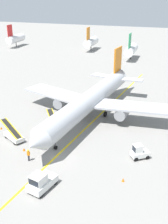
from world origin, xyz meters
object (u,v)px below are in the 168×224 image
at_px(baggage_tug_near_wing, 139,152).
at_px(safety_cone_nose_right, 24,149).
at_px(airliner, 91,99).
at_px(belt_loader_aft_hold, 13,135).
at_px(ground_crew_marshaller, 29,155).
at_px(safety_cone_nose_left, 108,107).
at_px(safety_cone_wingtip_left, 1,128).
at_px(safety_cone_wingtip_right, 123,180).
at_px(pushback_tug, 41,182).
at_px(belt_loader_forward_hold, 54,125).

bearing_deg(baggage_tug_near_wing, safety_cone_nose_right, -168.31).
xyz_separation_m(airliner, baggage_tug_near_wing, (10.06, -10.53, -2.49)).
relative_size(belt_loader_aft_hold, ground_crew_marshaller, 2.93).
bearing_deg(airliner, ground_crew_marshaller, -103.31).
bearing_deg(safety_cone_nose_left, safety_cone_wingtip_left, -135.69).
height_order(safety_cone_nose_left, safety_cone_wingtip_right, same).
bearing_deg(belt_loader_aft_hold, safety_cone_wingtip_right, -14.83).
xyz_separation_m(safety_cone_wingtip_left, safety_cone_wingtip_right, (21.53, -7.07, 0.00)).
height_order(baggage_tug_near_wing, safety_cone_nose_left, baggage_tug_near_wing).
bearing_deg(pushback_tug, baggage_tug_near_wing, 45.91).
bearing_deg(baggage_tug_near_wing, ground_crew_marshaller, -159.24).
distance_m(airliner, safety_cone_nose_left, 6.31).
distance_m(airliner, baggage_tug_near_wing, 14.77).
height_order(ground_crew_marshaller, safety_cone_nose_left, ground_crew_marshaller).
relative_size(safety_cone_nose_right, safety_cone_wingtip_left, 1.00).
bearing_deg(airliner, belt_loader_forward_hold, -123.44).
xyz_separation_m(airliner, safety_cone_wingtip_right, (9.01, -16.10, -3.20)).
bearing_deg(safety_cone_wingtip_right, safety_cone_nose_right, 170.94).
xyz_separation_m(belt_loader_forward_hold, safety_cone_wingtip_right, (13.24, -9.70, -0.56)).
distance_m(safety_cone_nose_right, safety_cone_wingtip_right, 14.81).
relative_size(safety_cone_wingtip_left, safety_cone_wingtip_right, 1.00).
bearing_deg(safety_cone_wingtip_right, baggage_tug_near_wing, 79.34).
bearing_deg(safety_cone_wingtip_left, airliner, 35.80).
bearing_deg(safety_cone_nose_right, airliner, 67.84).
relative_size(belt_loader_forward_hold, safety_cone_wingtip_left, 10.61).
height_order(airliner, baggage_tug_near_wing, airliner).
relative_size(pushback_tug, safety_cone_nose_right, 8.95).
bearing_deg(safety_cone_wingtip_left, safety_cone_wingtip_right, -18.19).
bearing_deg(safety_cone_wingtip_right, belt_loader_aft_hold, 165.17).
height_order(baggage_tug_near_wing, safety_cone_wingtip_right, baggage_tug_near_wing).
distance_m(pushback_tug, belt_loader_forward_hold, 14.81).
bearing_deg(baggage_tug_near_wing, safety_cone_wingtip_right, -100.66).
height_order(pushback_tug, belt_loader_aft_hold, belt_loader_aft_hold).
distance_m(safety_cone_wingtip_left, safety_cone_wingtip_right, 22.66).
height_order(pushback_tug, ground_crew_marshaller, pushback_tug).
bearing_deg(safety_cone_nose_right, baggage_tug_near_wing, 11.69).
bearing_deg(ground_crew_marshaller, safety_cone_nose_right, 133.45).
bearing_deg(safety_cone_nose_left, safety_cone_nose_right, -111.82).
height_order(baggage_tug_near_wing, ground_crew_marshaller, baggage_tug_near_wing).
xyz_separation_m(safety_cone_nose_right, safety_cone_wingtip_left, (-6.91, 4.74, 0.00)).
bearing_deg(belt_loader_aft_hold, pushback_tug, -44.60).
bearing_deg(pushback_tug, safety_cone_wingtip_right, 26.92).
bearing_deg(belt_loader_aft_hold, safety_cone_nose_left, 57.14).
xyz_separation_m(airliner, belt_loader_forward_hold, (-4.23, -6.40, -2.64)).
bearing_deg(belt_loader_forward_hold, belt_loader_aft_hold, -131.85).
distance_m(pushback_tug, ground_crew_marshaller, 6.29).
distance_m(pushback_tug, safety_cone_nose_left, 25.58).
distance_m(belt_loader_forward_hold, safety_cone_nose_right, 7.52).
distance_m(belt_loader_forward_hold, safety_cone_wingtip_right, 16.42).
bearing_deg(safety_cone_nose_right, safety_cone_wingtip_left, 145.53).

